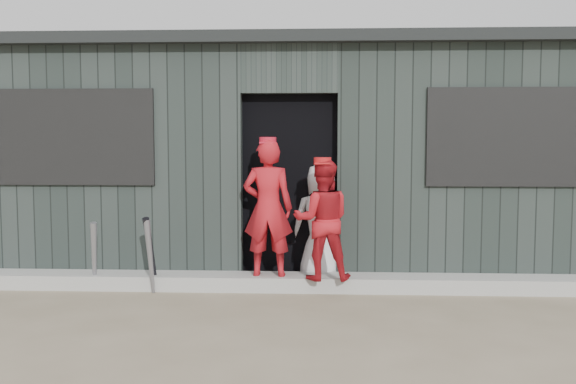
# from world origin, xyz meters

# --- Properties ---
(ground) EXTENTS (80.00, 80.00, 0.00)m
(ground) POSITION_xyz_m (0.00, 0.00, 0.00)
(ground) COLOR #71634E
(ground) RESTS_ON ground
(curb) EXTENTS (8.00, 0.36, 0.15)m
(curb) POSITION_xyz_m (0.00, 1.82, 0.07)
(curb) COLOR gray
(curb) RESTS_ON ground
(bat_left) EXTENTS (0.14, 0.23, 0.71)m
(bat_left) POSITION_xyz_m (-1.95, 1.69, 0.35)
(bat_left) COLOR gray
(bat_left) RESTS_ON ground
(bat_mid) EXTENTS (0.12, 0.17, 0.75)m
(bat_mid) POSITION_xyz_m (-1.35, 1.57, 0.38)
(bat_mid) COLOR slate
(bat_mid) RESTS_ON ground
(bat_right) EXTENTS (0.10, 0.36, 0.77)m
(bat_right) POSITION_xyz_m (-1.36, 1.67, 0.39)
(bat_right) COLOR black
(bat_right) RESTS_ON ground
(player_red_left) EXTENTS (0.51, 0.34, 1.37)m
(player_red_left) POSITION_xyz_m (-0.20, 1.80, 0.84)
(player_red_left) COLOR #AD151D
(player_red_left) RESTS_ON curb
(player_red_right) EXTENTS (0.59, 0.47, 1.18)m
(player_red_right) POSITION_xyz_m (0.34, 1.64, 0.74)
(player_red_right) COLOR #A9141C
(player_red_right) RESTS_ON curb
(player_grey_back) EXTENTS (0.67, 0.48, 1.28)m
(player_grey_back) POSITION_xyz_m (0.34, 2.15, 0.64)
(player_grey_back) COLOR silver
(player_grey_back) RESTS_ON ground
(dugout) EXTENTS (8.30, 3.30, 2.62)m
(dugout) POSITION_xyz_m (-0.00, 3.50, 1.29)
(dugout) COLOR black
(dugout) RESTS_ON ground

